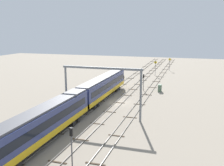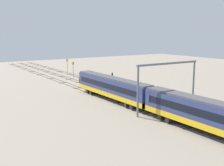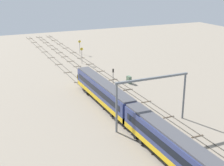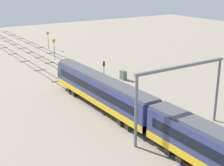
{
  "view_description": "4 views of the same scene",
  "coord_description": "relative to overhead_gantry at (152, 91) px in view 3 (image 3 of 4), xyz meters",
  "views": [
    {
      "loc": [
        -50.39,
        -14.21,
        14.96
      ],
      "look_at": [
        3.14,
        2.56,
        3.49
      ],
      "focal_mm": 41.43,
      "sensor_mm": 36.0,
      "label": 1
    },
    {
      "loc": [
        -46.81,
        36.4,
        14.16
      ],
      "look_at": [
        5.48,
        2.36,
        3.09
      ],
      "focal_mm": 45.97,
      "sensor_mm": 36.0,
      "label": 2
    },
    {
      "loc": [
        -54.1,
        27.98,
        25.08
      ],
      "look_at": [
        7.08,
        0.34,
        2.73
      ],
      "focal_mm": 51.23,
      "sensor_mm": 36.0,
      "label": 3
    },
    {
      "loc": [
        -37.23,
        28.15,
        18.82
      ],
      "look_at": [
        4.16,
        1.33,
        3.02
      ],
      "focal_mm": 52.89,
      "sensor_mm": 36.0,
      "label": 4
    }
  ],
  "objects": [
    {
      "name": "signal_light_trackside_departure",
      "position": [
        22.93,
        -3.03,
        -3.67
      ],
      "size": [
        0.31,
        0.32,
        4.09
      ],
      "color": "#4C4C51",
      "rests_on": "ground"
    },
    {
      "name": "speed_sign_near_foreground",
      "position": [
        57.74,
        -6.4,
        -3.3
      ],
      "size": [
        0.14,
        0.88,
        4.74
      ],
      "color": "#4C4C51",
      "rests_on": "ground"
    },
    {
      "name": "track_with_train",
      "position": [
        9.81,
        4.0,
        -6.3
      ],
      "size": [
        176.72,
        2.4,
        0.16
      ],
      "color": "#59544C",
      "rests_on": "ground"
    },
    {
      "name": "track_near_foreground",
      "position": [
        9.81,
        -4.69,
        -6.3
      ],
      "size": [
        176.72,
        2.4,
        0.16
      ],
      "color": "#59544C",
      "rests_on": "ground"
    },
    {
      "name": "speed_sign_far_trackside",
      "position": [
        45.32,
        -2.83,
        -3.17
      ],
      "size": [
        0.14,
        0.89,
        4.94
      ],
      "color": "#4C4C51",
      "rests_on": "ground"
    },
    {
      "name": "overhead_gantry",
      "position": [
        0.0,
        0.0,
        0.0
      ],
      "size": [
        0.4,
        14.18,
        8.89
      ],
      "color": "slate",
      "rests_on": "ground"
    },
    {
      "name": "relay_cabinet",
      "position": [
        22.62,
        -7.21,
        -5.49
      ],
      "size": [
        1.4,
        0.79,
        1.76
      ],
      "color": "#597259",
      "rests_on": "ground"
    },
    {
      "name": "track_second_near",
      "position": [
        9.81,
        -0.35,
        -6.3
      ],
      "size": [
        176.72,
        2.4,
        0.16
      ],
      "color": "#59544C",
      "rests_on": "ground"
    },
    {
      "name": "ground_plane",
      "position": [
        9.81,
        -0.35,
        -6.37
      ],
      "size": [
        192.72,
        192.72,
        0.0
      ],
      "primitive_type": "plane",
      "color": "gray"
    }
  ]
}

